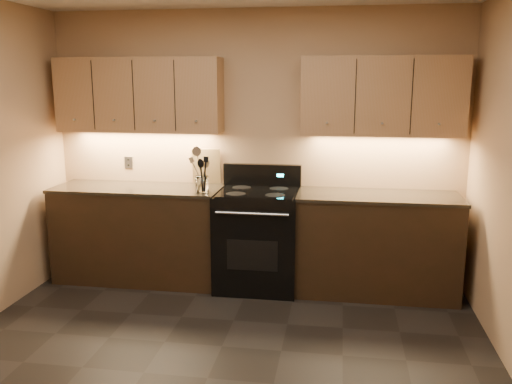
% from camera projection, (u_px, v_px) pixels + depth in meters
% --- Properties ---
extents(floor, '(4.00, 4.00, 0.00)m').
position_uv_depth(floor, '(208.00, 378.00, 3.60)').
color(floor, black).
rests_on(floor, ground).
extents(wall_back, '(4.00, 0.04, 2.60)m').
position_uv_depth(wall_back, '(255.00, 147.00, 5.27)').
color(wall_back, tan).
rests_on(wall_back, ground).
extents(counter_left, '(1.62, 0.62, 0.93)m').
position_uv_depth(counter_left, '(140.00, 233.00, 5.32)').
color(counter_left, black).
rests_on(counter_left, ground).
extents(counter_right, '(1.46, 0.62, 0.93)m').
position_uv_depth(counter_right, '(376.00, 244.00, 4.97)').
color(counter_right, black).
rests_on(counter_right, ground).
extents(stove, '(0.76, 0.68, 1.14)m').
position_uv_depth(stove, '(258.00, 238.00, 5.12)').
color(stove, black).
rests_on(stove, ground).
extents(upper_cab_left, '(1.60, 0.30, 0.70)m').
position_uv_depth(upper_cab_left, '(139.00, 95.00, 5.19)').
color(upper_cab_left, '#A67A53').
rests_on(upper_cab_left, wall_back).
extents(upper_cab_right, '(1.44, 0.30, 0.70)m').
position_uv_depth(upper_cab_right, '(382.00, 96.00, 4.84)').
color(upper_cab_right, '#A67A53').
rests_on(upper_cab_right, wall_back).
extents(outlet_plate, '(0.08, 0.01, 0.12)m').
position_uv_depth(outlet_plate, '(129.00, 162.00, 5.50)').
color(outlet_plate, '#B2B5BA').
rests_on(outlet_plate, wall_back).
extents(utensil_crock, '(0.14, 0.14, 0.15)m').
position_uv_depth(utensil_crock, '(202.00, 185.00, 4.96)').
color(utensil_crock, white).
rests_on(utensil_crock, counter_left).
extents(cutting_board, '(0.28, 0.08, 0.35)m').
position_uv_depth(cutting_board, '(206.00, 166.00, 5.35)').
color(cutting_board, tan).
rests_on(cutting_board, counter_left).
extents(wooden_spoon, '(0.13, 0.11, 0.30)m').
position_uv_depth(wooden_spoon, '(199.00, 175.00, 4.94)').
color(wooden_spoon, tan).
rests_on(wooden_spoon, utensil_crock).
extents(black_spoon, '(0.06, 0.12, 0.30)m').
position_uv_depth(black_spoon, '(202.00, 174.00, 4.96)').
color(black_spoon, black).
rests_on(black_spoon, utensil_crock).
extents(black_turner, '(0.12, 0.13, 0.34)m').
position_uv_depth(black_turner, '(203.00, 173.00, 4.93)').
color(black_turner, black).
rests_on(black_turner, utensil_crock).
extents(steel_spatula, '(0.24, 0.13, 0.35)m').
position_uv_depth(steel_spatula, '(205.00, 172.00, 4.95)').
color(steel_spatula, silver).
rests_on(steel_spatula, utensil_crock).
extents(steel_skimmer, '(0.19, 0.17, 0.41)m').
position_uv_depth(steel_skimmer, '(204.00, 170.00, 4.93)').
color(steel_skimmer, silver).
rests_on(steel_skimmer, utensil_crock).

